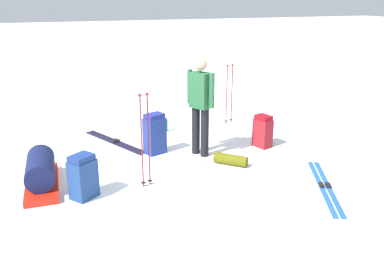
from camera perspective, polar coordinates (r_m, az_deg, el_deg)
ground_plane at (r=6.60m, az=0.00°, el=-5.79°), size 80.00×80.00×0.00m
skier_standing at (r=6.83m, az=1.20°, el=3.52°), size 0.35×0.51×1.70m
ski_pair_near at (r=6.26m, az=18.16°, el=-8.01°), size 0.92×1.68×0.05m
ski_pair_far at (r=7.83m, az=-10.82°, el=-2.12°), size 0.91×1.65×0.05m
backpack_large_dark at (r=7.10m, az=-5.26°, el=-1.06°), size 0.41×0.35×0.72m
backpack_bright at (r=7.50m, az=9.92°, el=-0.69°), size 0.31×0.37×0.60m
backpack_small_spare at (r=5.75m, az=-15.08°, el=-6.87°), size 0.43×0.41×0.62m
ski_poles_planted_near at (r=5.75m, az=-6.63°, el=-1.34°), size 0.18×0.10×1.39m
ski_poles_planted_far at (r=8.71m, az=5.28°, el=4.99°), size 0.21×0.11×1.28m
gear_sled at (r=6.29m, az=-20.50°, el=-6.02°), size 0.49×1.30×0.49m
sleeping_mat_rolled at (r=6.70m, az=5.47°, el=-4.66°), size 0.52×0.51×0.18m
thermos_bottle at (r=8.30m, az=-3.67°, el=0.19°), size 0.07×0.07×0.26m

